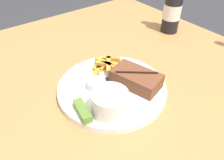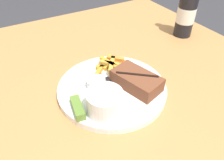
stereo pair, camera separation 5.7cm
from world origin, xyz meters
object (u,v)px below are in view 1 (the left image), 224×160
at_px(fork_utensil, 98,71).
at_px(beer_bottle, 172,10).
at_px(steak_portion, 136,79).
at_px(dipping_sauce_cup, 96,84).
at_px(dinner_plate, 112,88).
at_px(knife_utensil, 121,78).
at_px(coleslaw_cup, 110,102).
at_px(pickle_spear, 83,111).

distance_m(fork_utensil, beer_bottle, 0.40).
height_order(steak_portion, dipping_sauce_cup, steak_portion).
distance_m(dinner_plate, knife_utensil, 0.04).
bearing_deg(dinner_plate, fork_utensil, 174.68).
distance_m(steak_portion, coleslaw_cup, 0.12).
bearing_deg(fork_utensil, beer_bottle, 105.68).
xyz_separation_m(steak_portion, fork_utensil, (-0.11, -0.05, -0.02)).
xyz_separation_m(dipping_sauce_cup, pickle_spear, (0.06, -0.08, -0.00)).
height_order(coleslaw_cup, fork_utensil, coleslaw_cup).
xyz_separation_m(dinner_plate, dipping_sauce_cup, (-0.02, -0.04, 0.02)).
bearing_deg(knife_utensil, pickle_spear, -142.59).
bearing_deg(pickle_spear, steak_portion, 91.61).
distance_m(dinner_plate, pickle_spear, 0.12).
height_order(steak_portion, fork_utensil, steak_portion).
height_order(dipping_sauce_cup, knife_utensil, dipping_sauce_cup).
relative_size(coleslaw_cup, beer_bottle, 0.36).
xyz_separation_m(coleslaw_cup, beer_bottle, (-0.22, 0.46, 0.03)).
bearing_deg(steak_portion, dipping_sauce_cup, -118.98).
xyz_separation_m(pickle_spear, fork_utensil, (-0.11, 0.12, -0.01)).
bearing_deg(steak_portion, beer_bottle, 117.74).
bearing_deg(fork_utensil, dipping_sauce_cup, -32.25).
relative_size(pickle_spear, knife_utensil, 0.44).
height_order(dinner_plate, fork_utensil, fork_utensil).
bearing_deg(coleslaw_cup, dipping_sauce_cup, 165.92).
xyz_separation_m(steak_portion, dipping_sauce_cup, (-0.05, -0.09, -0.01)).
xyz_separation_m(dipping_sauce_cup, knife_utensil, (0.01, 0.07, -0.01)).
bearing_deg(beer_bottle, knife_utensil, -68.90).
height_order(dinner_plate, steak_portion, steak_portion).
bearing_deg(beer_bottle, steak_portion, -62.26).
relative_size(dipping_sauce_cup, knife_utensil, 0.30).
bearing_deg(steak_portion, fork_utensil, -156.28).
relative_size(dinner_plate, dipping_sauce_cup, 5.97).
xyz_separation_m(pickle_spear, beer_bottle, (-0.19, 0.51, 0.06)).
bearing_deg(coleslaw_cup, beer_bottle, 115.49).
height_order(steak_portion, pickle_spear, steak_portion).
xyz_separation_m(dinner_plate, pickle_spear, (0.04, -0.11, 0.02)).
distance_m(steak_portion, knife_utensil, 0.05).
height_order(knife_utensil, beer_bottle, beer_bottle).
bearing_deg(fork_utensil, pickle_spear, -41.48).
distance_m(pickle_spear, knife_utensil, 0.16).
xyz_separation_m(steak_portion, beer_bottle, (-0.18, 0.34, 0.05)).
bearing_deg(pickle_spear, dipping_sauce_cup, 126.12).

